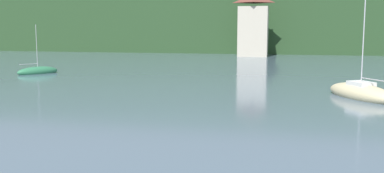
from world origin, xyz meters
name	(u,v)px	position (x,y,z in m)	size (l,w,h in m)	color
wooded_hillside	(294,21)	(7.46, 130.55, 6.69)	(352.00, 66.02, 28.51)	#264223
shore_building_west	(253,26)	(0.00, 87.65, 5.36)	(5.42, 4.63, 11.03)	#BCB29E
sailboat_mid_2	(361,93)	(11.55, 41.94, 0.38)	(5.36, 6.90, 7.66)	#CCBC8E
sailboat_far_6	(38,71)	(-21.53, 52.51, 0.26)	(3.74, 4.65, 5.83)	#2D754C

